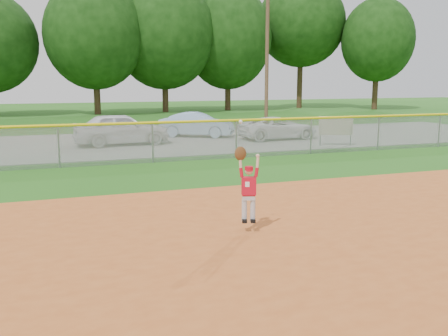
# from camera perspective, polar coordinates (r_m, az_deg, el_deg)

# --- Properties ---
(ground) EXTENTS (120.00, 120.00, 0.00)m
(ground) POSITION_cam_1_polar(r_m,az_deg,el_deg) (9.56, 3.99, -8.82)
(ground) COLOR #205714
(ground) RESTS_ON ground
(clay_infield) EXTENTS (24.00, 16.00, 0.04)m
(clay_infield) POSITION_cam_1_polar(r_m,az_deg,el_deg) (7.11, 13.98, -15.88)
(clay_infield) COLOR #B15320
(clay_infield) RESTS_ON ground
(parking_strip) EXTENTS (44.00, 10.00, 0.03)m
(parking_strip) POSITION_cam_1_polar(r_m,az_deg,el_deg) (24.75, -10.85, 2.82)
(parking_strip) COLOR gray
(parking_strip) RESTS_ON ground
(car_white_a) EXTENTS (4.52, 2.04, 1.51)m
(car_white_a) POSITION_cam_1_polar(r_m,az_deg,el_deg) (24.00, -11.65, 4.41)
(car_white_a) COLOR white
(car_white_a) RESTS_ON parking_strip
(car_blue) EXTENTS (4.11, 3.12, 1.30)m
(car_blue) POSITION_cam_1_polar(r_m,az_deg,el_deg) (26.90, -3.12, 4.98)
(car_blue) COLOR #94B7DD
(car_blue) RESTS_ON parking_strip
(car_white_b) EXTENTS (4.17, 2.06, 1.14)m
(car_white_b) POSITION_cam_1_polar(r_m,az_deg,el_deg) (25.95, 6.20, 4.57)
(car_white_b) COLOR white
(car_white_b) RESTS_ON parking_strip
(sponsor_sign) EXTENTS (1.44, 0.69, 1.39)m
(sponsor_sign) POSITION_cam_1_polar(r_m,az_deg,el_deg) (23.77, 12.65, 4.64)
(sponsor_sign) COLOR gray
(sponsor_sign) RESTS_ON ground
(outfield_fence) EXTENTS (40.06, 0.10, 1.55)m
(outfield_fence) POSITION_cam_1_polar(r_m,az_deg,el_deg) (18.78, -8.16, 3.27)
(outfield_fence) COLOR gray
(outfield_fence) RESTS_ON ground
(power_lines) EXTENTS (19.40, 0.24, 9.00)m
(power_lines) POSITION_cam_1_polar(r_m,az_deg,el_deg) (30.68, -10.99, 12.93)
(power_lines) COLOR #4C3823
(power_lines) RESTS_ON ground
(tree_line) EXTENTS (62.37, 13.00, 14.43)m
(tree_line) POSITION_cam_1_polar(r_m,az_deg,el_deg) (46.63, -14.18, 15.32)
(tree_line) COLOR #422D1C
(tree_line) RESTS_ON ground
(ballplayer) EXTENTS (0.51, 0.29, 2.07)m
(ballplayer) POSITION_cam_1_polar(r_m,az_deg,el_deg) (10.00, 2.71, -1.93)
(ballplayer) COLOR silver
(ballplayer) RESTS_ON ground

